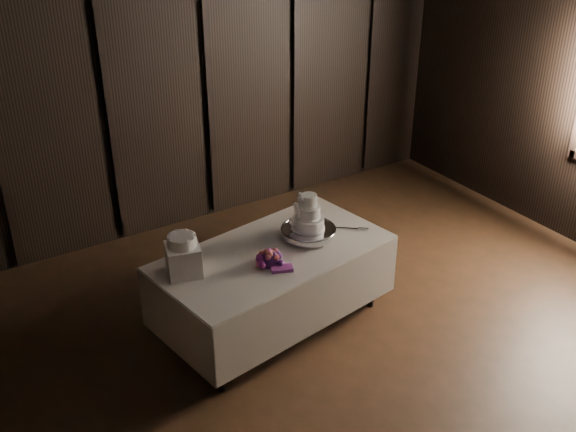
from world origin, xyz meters
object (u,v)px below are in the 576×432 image
at_px(cake_stand, 308,233).
at_px(box_pedestal, 184,260).
at_px(small_cake, 182,241).
at_px(display_table, 273,285).
at_px(wedding_cake, 307,217).
at_px(bouquet, 269,259).

xyz_separation_m(cake_stand, box_pedestal, (-1.15, 0.05, 0.08)).
height_order(box_pedestal, small_cake, small_cake).
relative_size(cake_stand, small_cake, 2.16).
bearing_deg(box_pedestal, display_table, -6.11).
relative_size(display_table, box_pedestal, 8.18).
distance_m(wedding_cake, bouquet, 0.55).
xyz_separation_m(wedding_cake, box_pedestal, (-1.12, 0.06, -0.09)).
bearing_deg(bouquet, cake_stand, 21.45).
distance_m(wedding_cake, box_pedestal, 1.13).
bearing_deg(wedding_cake, display_table, -157.11).
bearing_deg(cake_stand, wedding_cake, -150.26).
distance_m(display_table, bouquet, 0.46).
distance_m(display_table, wedding_cake, 0.66).
distance_m(bouquet, box_pedestal, 0.68).
distance_m(cake_stand, box_pedestal, 1.15).
relative_size(wedding_cake, box_pedestal, 1.24).
bearing_deg(cake_stand, display_table, -175.31).
bearing_deg(bouquet, wedding_cake, 21.02).
height_order(display_table, box_pedestal, box_pedestal).
xyz_separation_m(cake_stand, wedding_cake, (-0.02, -0.01, 0.17)).
bearing_deg(wedding_cake, box_pedestal, -163.24).
relative_size(display_table, wedding_cake, 6.58).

